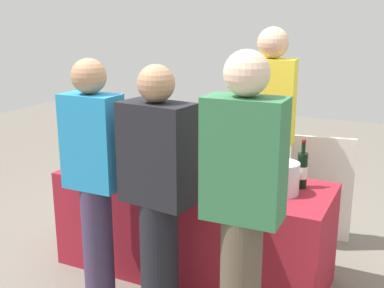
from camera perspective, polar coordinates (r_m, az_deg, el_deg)
name	(u,v)px	position (r m, az deg, el deg)	size (l,w,h in m)	color
ground_plane	(192,270)	(3.72, 0.00, -14.71)	(12.00, 12.00, 0.00)	slate
tasting_table	(192,225)	(3.55, 0.00, -9.61)	(1.95, 0.70, 0.73)	maroon
wine_bottle_0	(116,144)	(3.91, -9.00, 0.03)	(0.08, 0.08, 0.32)	black
wine_bottle_1	(171,154)	(3.62, -2.52, -1.13)	(0.07, 0.07, 0.30)	black
wine_bottle_2	(189,156)	(3.56, -0.36, -1.41)	(0.08, 0.08, 0.31)	black
wine_bottle_3	(201,157)	(3.53, 1.11, -1.54)	(0.07, 0.07, 0.32)	black
wine_bottle_4	(241,164)	(3.35, 5.81, -2.35)	(0.07, 0.07, 0.33)	black
wine_bottle_5	(302,170)	(3.27, 12.92, -3.02)	(0.07, 0.07, 0.33)	black
wine_glass_0	(146,163)	(3.45, -5.47, -2.27)	(0.07, 0.07, 0.13)	silver
wine_glass_1	(170,168)	(3.30, -2.57, -2.85)	(0.07, 0.07, 0.14)	silver
wine_glass_2	(236,177)	(3.13, 5.21, -3.89)	(0.07, 0.07, 0.15)	silver
ice_bucket	(282,178)	(3.15, 10.61, -3.98)	(0.22, 0.22, 0.21)	silver
server_pouring	(269,129)	(3.82, 9.16, 1.77)	(0.39, 0.24, 1.76)	brown
guest_0	(94,174)	(3.08, -11.52, -3.54)	(0.36, 0.21, 1.60)	#3F3351
guest_1	(158,191)	(2.82, -4.04, -5.62)	(0.45, 0.28, 1.59)	black
guest_2	(243,203)	(2.47, 6.05, -6.94)	(0.41, 0.23, 1.69)	brown
menu_board	(321,189)	(4.17, 15.03, -5.14)	(0.51, 0.03, 0.89)	white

